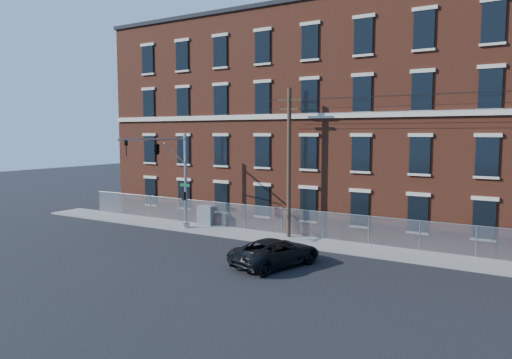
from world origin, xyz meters
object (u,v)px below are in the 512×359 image
object	(u,v)px
utility_pole_near	(289,160)
pickup_truck	(276,252)
utility_cabinet	(205,215)
traffic_signal_mast	(164,158)

from	to	relation	value
utility_pole_near	pickup_truck	size ratio (longest dim) A/B	1.88
utility_cabinet	utility_pole_near	bearing A→B (deg)	-11.87
pickup_truck	utility_cabinet	bearing A→B (deg)	-16.56
pickup_truck	utility_cabinet	xyz separation A→B (m)	(-9.77, 6.66, 0.12)
traffic_signal_mast	utility_cabinet	world-z (taller)	traffic_signal_mast
traffic_signal_mast	pickup_truck	distance (m)	11.77
utility_cabinet	traffic_signal_mast	bearing A→B (deg)	-108.52
pickup_truck	utility_pole_near	bearing A→B (deg)	-51.10
pickup_truck	utility_cabinet	distance (m)	11.83
utility_pole_near	pickup_truck	distance (m)	8.14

